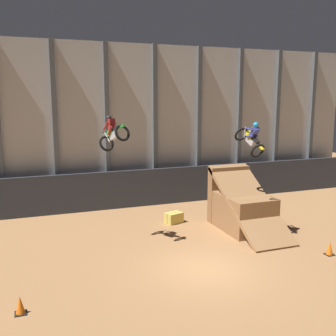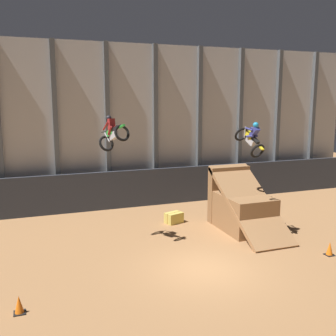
{
  "view_description": "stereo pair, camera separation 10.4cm",
  "coord_description": "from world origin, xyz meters",
  "px_view_note": "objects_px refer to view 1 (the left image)",
  "views": [
    {
      "loc": [
        -6.38,
        -12.98,
        6.52
      ],
      "look_at": [
        0.28,
        4.93,
        3.18
      ],
      "focal_mm": 42.0,
      "sensor_mm": 36.0,
      "label": 1
    },
    {
      "loc": [
        -6.28,
        -13.01,
        6.52
      ],
      "look_at": [
        0.28,
        4.93,
        3.18
      ],
      "focal_mm": 42.0,
      "sensor_mm": 36.0,
      "label": 2
    }
  ],
  "objects_px": {
    "traffic_cone_near_ramp": "(20,305)",
    "hay_bale_trackside": "(174,218)",
    "rider_bike_right_air": "(251,138)",
    "rider_bike_left_air": "(113,133)",
    "traffic_cone_arena_edge": "(330,249)",
    "dirt_ramp": "(240,207)"
  },
  "relations": [
    {
      "from": "traffic_cone_near_ramp",
      "to": "hay_bale_trackside",
      "type": "xyz_separation_m",
      "value": [
        7.73,
        6.81,
        -0.0
      ]
    },
    {
      "from": "rider_bike_right_air",
      "to": "rider_bike_left_air",
      "type": "bearing_deg",
      "value": 163.5
    },
    {
      "from": "rider_bike_right_air",
      "to": "hay_bale_trackside",
      "type": "bearing_deg",
      "value": 123.42
    },
    {
      "from": "rider_bike_right_air",
      "to": "traffic_cone_arena_edge",
      "type": "height_order",
      "value": "rider_bike_right_air"
    },
    {
      "from": "dirt_ramp",
      "to": "traffic_cone_arena_edge",
      "type": "xyz_separation_m",
      "value": [
        1.7,
        -4.52,
        -0.8
      ]
    },
    {
      "from": "dirt_ramp",
      "to": "traffic_cone_arena_edge",
      "type": "bearing_deg",
      "value": -69.45
    },
    {
      "from": "rider_bike_left_air",
      "to": "rider_bike_right_air",
      "type": "height_order",
      "value": "rider_bike_left_air"
    },
    {
      "from": "rider_bike_right_air",
      "to": "traffic_cone_near_ramp",
      "type": "height_order",
      "value": "rider_bike_right_air"
    },
    {
      "from": "rider_bike_right_air",
      "to": "hay_bale_trackside",
      "type": "distance_m",
      "value": 6.04
    },
    {
      "from": "dirt_ramp",
      "to": "traffic_cone_arena_edge",
      "type": "relative_size",
      "value": 8.38
    },
    {
      "from": "dirt_ramp",
      "to": "hay_bale_trackside",
      "type": "distance_m",
      "value": 3.57
    },
    {
      "from": "traffic_cone_arena_edge",
      "to": "hay_bale_trackside",
      "type": "height_order",
      "value": "traffic_cone_arena_edge"
    },
    {
      "from": "dirt_ramp",
      "to": "rider_bike_left_air",
      "type": "relative_size",
      "value": 2.67
    },
    {
      "from": "traffic_cone_near_ramp",
      "to": "traffic_cone_arena_edge",
      "type": "relative_size",
      "value": 1.0
    },
    {
      "from": "rider_bike_right_air",
      "to": "traffic_cone_arena_edge",
      "type": "distance_m",
      "value": 5.89
    },
    {
      "from": "traffic_cone_arena_edge",
      "to": "rider_bike_left_air",
      "type": "bearing_deg",
      "value": 152.03
    },
    {
      "from": "rider_bike_left_air",
      "to": "rider_bike_right_air",
      "type": "distance_m",
      "value": 6.38
    },
    {
      "from": "dirt_ramp",
      "to": "hay_bale_trackside",
      "type": "bearing_deg",
      "value": 146.8
    },
    {
      "from": "rider_bike_left_air",
      "to": "traffic_cone_arena_edge",
      "type": "relative_size",
      "value": 3.14
    },
    {
      "from": "dirt_ramp",
      "to": "traffic_cone_near_ramp",
      "type": "xyz_separation_m",
      "value": [
        -10.64,
        -4.9,
        -0.8
      ]
    },
    {
      "from": "dirt_ramp",
      "to": "traffic_cone_near_ramp",
      "type": "distance_m",
      "value": 11.74
    },
    {
      "from": "traffic_cone_near_ramp",
      "to": "hay_bale_trackside",
      "type": "distance_m",
      "value": 10.3
    }
  ]
}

